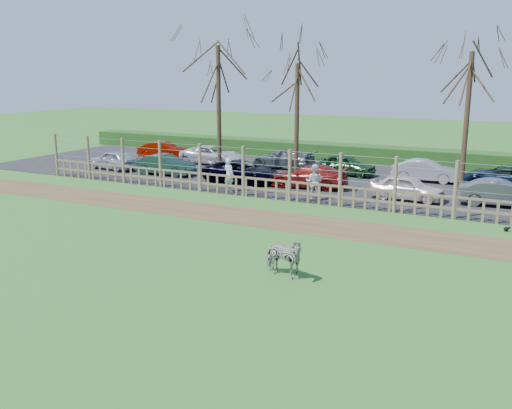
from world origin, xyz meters
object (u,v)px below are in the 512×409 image
at_px(car_7, 164,151).
at_px(car_2, 242,172).
at_px(tree_left, 218,79).
at_px(zebra, 283,257).
at_px(visitor_a, 229,175).
at_px(crow, 506,229).
at_px(car_3, 309,176).
at_px(car_9, 283,159).
at_px(car_1, 165,165).
at_px(car_11, 426,171).
at_px(car_4, 407,187).
at_px(car_8, 212,155).
at_px(car_5, 501,193).
at_px(car_12, 504,177).
at_px(tree_mid, 297,93).
at_px(car_10, 346,165).
at_px(tree_right, 469,88).
at_px(visitor_b, 314,182).
at_px(car_0, 114,160).

bearing_deg(car_7, car_2, -124.96).
xyz_separation_m(tree_left, car_2, (2.30, -1.49, -4.98)).
relative_size(zebra, visitor_a, 0.87).
bearing_deg(crow, zebra, -123.71).
bearing_deg(car_3, visitor_a, -54.67).
xyz_separation_m(zebra, car_9, (-8.03, 17.89, 0.01)).
distance_m(car_1, car_11, 15.03).
bearing_deg(crow, car_3, 156.53).
xyz_separation_m(visitor_a, car_4, (8.57, 2.20, -0.26)).
distance_m(car_8, car_9, 4.96).
height_order(crow, car_3, car_3).
xyz_separation_m(car_5, car_12, (-0.19, 4.56, 0.00)).
bearing_deg(car_5, tree_mid, 72.79).
bearing_deg(car_10, car_2, 141.22).
xyz_separation_m(tree_right, car_3, (-7.34, -2.67, -4.60)).
height_order(zebra, car_8, zebra).
relative_size(car_3, car_10, 1.17).
relative_size(tree_left, car_1, 2.16).
height_order(car_1, car_10, same).
distance_m(zebra, car_3, 13.54).
relative_size(zebra, car_11, 0.41).
relative_size(tree_mid, car_10, 1.94).
distance_m(visitor_b, car_3, 2.95).
height_order(car_0, car_5, same).
bearing_deg(visitor_a, car_8, -37.69).
height_order(tree_left, car_4, tree_left).
xyz_separation_m(car_0, car_10, (13.67, 4.66, 0.00)).
distance_m(visitor_b, car_4, 4.47).
xyz_separation_m(tree_right, visitor_b, (-6.03, -5.30, -4.34)).
distance_m(zebra, car_11, 17.44).
bearing_deg(car_9, car_8, -76.49).
bearing_deg(tree_left, visitor_b, -26.95).
height_order(car_0, car_10, same).
xyz_separation_m(visitor_a, car_5, (12.67, 2.81, -0.26)).
bearing_deg(car_10, car_9, 86.64).
xyz_separation_m(tree_right, zebra, (-3.05, -15.52, -4.61)).
bearing_deg(car_4, visitor_b, 119.49).
height_order(tree_mid, car_5, tree_mid).
relative_size(car_4, car_9, 0.85).
height_order(crow, car_0, car_0).
xyz_separation_m(car_0, car_2, (9.21, -0.12, 0.00)).
xyz_separation_m(car_9, car_11, (8.93, -0.47, 0.00)).
xyz_separation_m(tree_mid, visitor_b, (2.97, -4.80, -3.96)).
bearing_deg(visitor_b, crow, 158.73).
relative_size(tree_mid, zebra, 4.56).
height_order(car_2, car_4, same).
bearing_deg(zebra, car_1, 60.17).
distance_m(car_4, car_8, 14.84).
bearing_deg(tree_mid, car_4, -21.82).
height_order(visitor_a, car_0, visitor_a).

